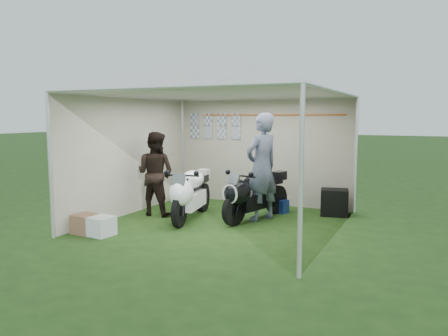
{
  "coord_description": "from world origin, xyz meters",
  "views": [
    {
      "loc": [
        3.36,
        -6.93,
        1.92
      ],
      "look_at": [
        -0.12,
        0.35,
        0.96
      ],
      "focal_mm": 35.0,
      "sensor_mm": 36.0,
      "label": 1
    }
  ],
  "objects_px": {
    "motorcycle_white": "(190,192)",
    "crate_0": "(99,226)",
    "paddock_stand": "(279,206)",
    "equipment_box": "(334,202)",
    "crate_1": "(85,224)",
    "person_dark_jacket": "(155,174)",
    "person_blue_jacket": "(262,167)",
    "canopy_tent": "(222,78)",
    "motorcycle_black": "(253,193)",
    "crate_2": "(96,223)"
  },
  "relations": [
    {
      "from": "motorcycle_white",
      "to": "paddock_stand",
      "type": "relative_size",
      "value": 5.37
    },
    {
      "from": "canopy_tent",
      "to": "crate_1",
      "type": "height_order",
      "value": "canopy_tent"
    },
    {
      "from": "motorcycle_white",
      "to": "person_blue_jacket",
      "type": "height_order",
      "value": "person_blue_jacket"
    },
    {
      "from": "person_dark_jacket",
      "to": "crate_0",
      "type": "height_order",
      "value": "person_dark_jacket"
    },
    {
      "from": "crate_1",
      "to": "equipment_box",
      "type": "bearing_deg",
      "value": 41.85
    },
    {
      "from": "motorcycle_white",
      "to": "crate_2",
      "type": "height_order",
      "value": "motorcycle_white"
    },
    {
      "from": "crate_2",
      "to": "motorcycle_white",
      "type": "bearing_deg",
      "value": 49.22
    },
    {
      "from": "paddock_stand",
      "to": "crate_2",
      "type": "height_order",
      "value": "paddock_stand"
    },
    {
      "from": "canopy_tent",
      "to": "person_blue_jacket",
      "type": "relative_size",
      "value": 2.85
    },
    {
      "from": "motorcycle_white",
      "to": "crate_0",
      "type": "bearing_deg",
      "value": -128.81
    },
    {
      "from": "canopy_tent",
      "to": "person_dark_jacket",
      "type": "distance_m",
      "value": 2.3
    },
    {
      "from": "motorcycle_white",
      "to": "person_dark_jacket",
      "type": "distance_m",
      "value": 0.88
    },
    {
      "from": "paddock_stand",
      "to": "person_blue_jacket",
      "type": "relative_size",
      "value": 0.18
    },
    {
      "from": "motorcycle_black",
      "to": "crate_0",
      "type": "bearing_deg",
      "value": -117.12
    },
    {
      "from": "crate_0",
      "to": "person_blue_jacket",
      "type": "bearing_deg",
      "value": 46.65
    },
    {
      "from": "paddock_stand",
      "to": "crate_0",
      "type": "xyz_separation_m",
      "value": [
        -2.11,
        -2.86,
        0.02
      ]
    },
    {
      "from": "crate_1",
      "to": "crate_2",
      "type": "distance_m",
      "value": 0.27
    },
    {
      "from": "paddock_stand",
      "to": "motorcycle_black",
      "type": "bearing_deg",
      "value": -105.54
    },
    {
      "from": "person_dark_jacket",
      "to": "equipment_box",
      "type": "height_order",
      "value": "person_dark_jacket"
    },
    {
      "from": "crate_1",
      "to": "motorcycle_black",
      "type": "bearing_deg",
      "value": 43.23
    },
    {
      "from": "person_blue_jacket",
      "to": "crate_2",
      "type": "relative_size",
      "value": 6.68
    },
    {
      "from": "equipment_box",
      "to": "crate_0",
      "type": "relative_size",
      "value": 1.11
    },
    {
      "from": "motorcycle_white",
      "to": "crate_0",
      "type": "height_order",
      "value": "motorcycle_white"
    },
    {
      "from": "paddock_stand",
      "to": "canopy_tent",
      "type": "bearing_deg",
      "value": -117.05
    },
    {
      "from": "motorcycle_white",
      "to": "person_dark_jacket",
      "type": "relative_size",
      "value": 1.17
    },
    {
      "from": "motorcycle_white",
      "to": "crate_2",
      "type": "distance_m",
      "value": 1.74
    },
    {
      "from": "canopy_tent",
      "to": "crate_0",
      "type": "relative_size",
      "value": 12.22
    },
    {
      "from": "equipment_box",
      "to": "crate_1",
      "type": "bearing_deg",
      "value": -138.15
    },
    {
      "from": "motorcycle_black",
      "to": "person_dark_jacket",
      "type": "distance_m",
      "value": 1.95
    },
    {
      "from": "crate_1",
      "to": "crate_2",
      "type": "relative_size",
      "value": 1.19
    },
    {
      "from": "canopy_tent",
      "to": "crate_2",
      "type": "xyz_separation_m",
      "value": [
        -1.75,
        -1.33,
        -2.47
      ]
    },
    {
      "from": "canopy_tent",
      "to": "crate_1",
      "type": "bearing_deg",
      "value": -137.68
    },
    {
      "from": "person_dark_jacket",
      "to": "equipment_box",
      "type": "relative_size",
      "value": 3.16
    },
    {
      "from": "motorcycle_black",
      "to": "person_dark_jacket",
      "type": "bearing_deg",
      "value": -152.74
    },
    {
      "from": "motorcycle_white",
      "to": "paddock_stand",
      "type": "height_order",
      "value": "motorcycle_white"
    },
    {
      "from": "crate_2",
      "to": "motorcycle_black",
      "type": "bearing_deg",
      "value": 39.29
    },
    {
      "from": "person_blue_jacket",
      "to": "crate_1",
      "type": "height_order",
      "value": "person_blue_jacket"
    },
    {
      "from": "canopy_tent",
      "to": "motorcycle_white",
      "type": "xyz_separation_m",
      "value": [
        -0.64,
        -0.05,
        -2.05
      ]
    },
    {
      "from": "motorcycle_black",
      "to": "person_blue_jacket",
      "type": "height_order",
      "value": "person_blue_jacket"
    },
    {
      "from": "crate_1",
      "to": "canopy_tent",
      "type": "bearing_deg",
      "value": 42.32
    },
    {
      "from": "crate_0",
      "to": "crate_2",
      "type": "distance_m",
      "value": 0.39
    },
    {
      "from": "canopy_tent",
      "to": "motorcycle_white",
      "type": "bearing_deg",
      "value": -175.87
    },
    {
      "from": "equipment_box",
      "to": "crate_2",
      "type": "bearing_deg",
      "value": -140.68
    },
    {
      "from": "crate_0",
      "to": "crate_1",
      "type": "xyz_separation_m",
      "value": [
        -0.29,
        -0.0,
        0.0
      ]
    },
    {
      "from": "motorcycle_white",
      "to": "person_blue_jacket",
      "type": "distance_m",
      "value": 1.41
    },
    {
      "from": "canopy_tent",
      "to": "equipment_box",
      "type": "xyz_separation_m",
      "value": [
        1.7,
        1.5,
        -2.32
      ]
    },
    {
      "from": "equipment_box",
      "to": "crate_1",
      "type": "height_order",
      "value": "equipment_box"
    },
    {
      "from": "paddock_stand",
      "to": "person_blue_jacket",
      "type": "height_order",
      "value": "person_blue_jacket"
    },
    {
      "from": "equipment_box",
      "to": "crate_2",
      "type": "relative_size",
      "value": 1.73
    },
    {
      "from": "motorcycle_white",
      "to": "equipment_box",
      "type": "bearing_deg",
      "value": 22.35
    }
  ]
}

